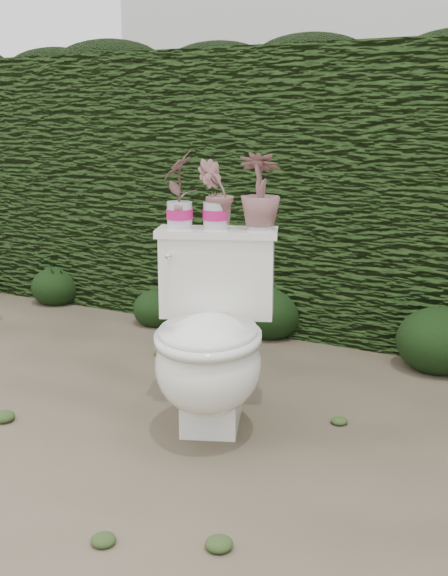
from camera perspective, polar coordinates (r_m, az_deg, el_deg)
The scene contains 10 objects.
ground at distance 3.22m, azimuth -3.65°, elevation -9.05°, with size 60.00×60.00×0.00m, color #71644E.
hedge at distance 4.43m, azimuth 7.48°, elevation 7.75°, with size 8.00×1.00×1.60m, color #274316.
toilet at distance 2.85m, azimuth -1.06°, elevation -4.40°, with size 0.68×0.80×0.78m.
potted_plant_left at distance 2.99m, azimuth -3.55°, elevation 7.65°, with size 0.16×0.11×0.31m, color #1F6520.
potted_plant_center at distance 2.97m, azimuth -0.65°, elevation 7.28°, with size 0.15×0.12×0.27m, color #1F6520.
potted_plant_right at distance 2.96m, azimuth 2.89°, elevation 7.52°, with size 0.17×0.17×0.30m, color #1F6520.
liriope_clump_1 at distance 4.99m, azimuth -13.10°, elevation 0.42°, with size 0.34×0.34×0.27m, color black.
liriope_clump_2 at distance 4.39m, azimuth -5.26°, elevation -1.27°, with size 0.30×0.30×0.24m, color black.
liriope_clump_3 at distance 4.14m, azimuth 3.56°, elevation -1.59°, with size 0.39×0.39×0.32m, color black.
liriope_clump_4 at distance 3.74m, azimuth 16.68°, elevation -3.62°, with size 0.42×0.42×0.34m, color black.
Camera 1 is at (1.61, -2.50, 1.23)m, focal length 45.00 mm.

